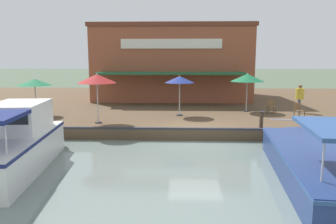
# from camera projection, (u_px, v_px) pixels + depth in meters

# --- Properties ---
(ground_plane) EXTENTS (220.00, 220.00, 0.00)m
(ground_plane) POSITION_uv_depth(u_px,v_px,m) (195.00, 143.00, 15.56)
(ground_plane) COLOR #4C5B47
(quay_deck) EXTENTS (22.00, 56.00, 0.60)m
(quay_deck) POSITION_uv_depth(u_px,v_px,m) (189.00, 104.00, 26.36)
(quay_deck) COLOR brown
(quay_deck) RESTS_ON ground
(quay_edge_fender) EXTENTS (0.20, 50.40, 0.10)m
(quay_edge_fender) POSITION_uv_depth(u_px,v_px,m) (196.00, 129.00, 15.56)
(quay_edge_fender) COLOR #2D2D33
(quay_edge_fender) RESTS_ON quay_deck
(waterfront_restaurant) EXTENTS (10.29, 12.62, 5.99)m
(waterfront_restaurant) POSITION_uv_depth(u_px,v_px,m) (172.00, 62.00, 28.34)
(waterfront_restaurant) COLOR brown
(waterfront_restaurant) RESTS_ON quay_deck
(patio_umbrella_by_entrance) EXTENTS (2.12, 2.12, 2.43)m
(patio_umbrella_by_entrance) POSITION_uv_depth(u_px,v_px,m) (247.00, 78.00, 20.60)
(patio_umbrella_by_entrance) COLOR #B7B7B7
(patio_umbrella_by_entrance) RESTS_ON quay_deck
(patio_umbrella_back_row) EXTENTS (1.73, 1.73, 2.37)m
(patio_umbrella_back_row) POSITION_uv_depth(u_px,v_px,m) (180.00, 80.00, 19.09)
(patio_umbrella_back_row) COLOR #B7B7B7
(patio_umbrella_back_row) RESTS_ON quay_deck
(patio_umbrella_near_quay_edge) EXTENTS (1.95, 1.95, 2.20)m
(patio_umbrella_near_quay_edge) POSITION_uv_depth(u_px,v_px,m) (35.00, 82.00, 19.18)
(patio_umbrella_near_quay_edge) COLOR #B7B7B7
(patio_umbrella_near_quay_edge) RESTS_ON quay_deck
(patio_umbrella_mid_patio_right) EXTENTS (2.01, 2.01, 2.59)m
(patio_umbrella_mid_patio_right) POSITION_uv_depth(u_px,v_px,m) (97.00, 79.00, 16.81)
(patio_umbrella_mid_patio_right) COLOR #B7B7B7
(patio_umbrella_mid_patio_right) RESTS_ON quay_deck
(cafe_chair_under_first_umbrella) EXTENTS (0.47, 0.47, 0.85)m
(cafe_chair_under_first_umbrella) POSITION_uv_depth(u_px,v_px,m) (271.00, 106.00, 20.12)
(cafe_chair_under_first_umbrella) COLOR brown
(cafe_chair_under_first_umbrella) RESTS_ON quay_deck
(cafe_chair_far_corner_seat) EXTENTS (0.57, 0.57, 0.85)m
(cafe_chair_far_corner_seat) POSITION_uv_depth(u_px,v_px,m) (299.00, 109.00, 18.73)
(cafe_chair_far_corner_seat) COLOR brown
(cafe_chair_far_corner_seat) RESTS_ON quay_deck
(person_at_quay_edge) EXTENTS (0.50, 0.50, 1.75)m
(person_at_quay_edge) POSITION_uv_depth(u_px,v_px,m) (300.00, 95.00, 20.28)
(person_at_quay_edge) COLOR #2D5193
(person_at_quay_edge) RESTS_ON quay_deck
(motorboat_distant_upstream) EXTENTS (8.95, 4.00, 2.14)m
(motorboat_distant_upstream) POSITION_uv_depth(u_px,v_px,m) (323.00, 158.00, 11.12)
(motorboat_distant_upstream) COLOR navy
(motorboat_distant_upstream) RESTS_ON river_water
(motorboat_outer_channel) EXTENTS (7.01, 2.79, 2.27)m
(motorboat_outer_channel) POSITION_uv_depth(u_px,v_px,m) (18.00, 142.00, 11.95)
(motorboat_outer_channel) COLOR white
(motorboat_outer_channel) RESTS_ON river_water
(mooring_post) EXTENTS (0.22, 0.22, 0.87)m
(mooring_post) POSITION_uv_depth(u_px,v_px,m) (261.00, 120.00, 15.63)
(mooring_post) COLOR #473323
(mooring_post) RESTS_ON quay_deck
(tree_upstream_bank) EXTENTS (3.47, 3.30, 6.60)m
(tree_upstream_bank) POSITION_uv_depth(u_px,v_px,m) (160.00, 43.00, 32.90)
(tree_upstream_bank) COLOR brown
(tree_upstream_bank) RESTS_ON quay_deck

